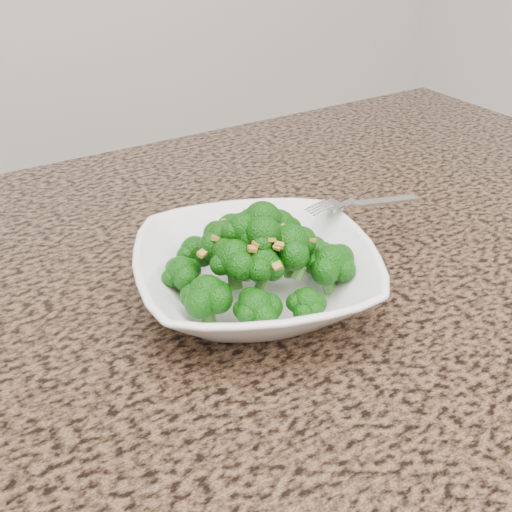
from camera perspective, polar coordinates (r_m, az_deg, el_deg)
granite_counter at (r=0.53m, az=-10.91°, el=-14.35°), size 1.64×1.04×0.03m
bowl at (r=0.61m, az=0.00°, el=-1.80°), size 0.29×0.29×0.06m
broccoli_pile at (r=0.58m, az=0.00°, el=3.16°), size 0.20×0.20×0.06m
garlic_topping at (r=0.56m, az=0.00°, el=6.26°), size 0.12×0.12×0.01m
fork at (r=0.67m, az=8.36°, el=4.65°), size 0.17×0.04×0.01m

